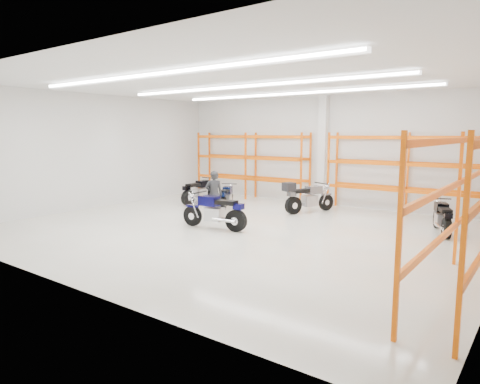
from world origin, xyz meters
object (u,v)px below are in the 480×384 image
Objects in this scene: motorcycle_main at (216,212)px; motorcycle_back_c at (306,198)px; motorcycle_back_d at (442,218)px; standing_man at (214,195)px; motorcycle_back_a at (199,192)px; motorcycle_back_b at (226,197)px; structural_column at (323,151)px.

motorcycle_main is 4.24m from motorcycle_back_c.
standing_man reaches higher than motorcycle_back_d.
motorcycle_back_c reaches higher than motorcycle_back_a.
standing_man is at bearing 132.25° from motorcycle_main.
motorcycle_back_c reaches higher than motorcycle_back_d.
motorcycle_main reaches higher than motorcycle_back_d.
motorcycle_back_d is 1.14× the size of standing_man.
motorcycle_back_c is 4.89m from motorcycle_back_d.
motorcycle_main reaches higher than motorcycle_back_b.
motorcycle_back_a reaches higher than motorcycle_back_b.
motorcycle_back_d is at bearing 31.10° from motorcycle_main.
structural_column is (-0.35, 2.09, 1.68)m from motorcycle_back_c.
motorcycle_back_b is 4.46m from structural_column.
standing_man is at bearing -63.99° from motorcycle_back_b.
motorcycle_main is 1.20× the size of motorcycle_back_d.
motorcycle_back_b is 1.06× the size of standing_man.
motorcycle_back_d is 7.30m from standing_man.
motorcycle_back_c is at bearing -80.58° from structural_column.
motorcycle_back_d is at bearing 0.80° from motorcycle_back_a.
structural_column reaches higher than motorcycle_back_a.
standing_man reaches higher than motorcycle_main.
structural_column is at bearing 49.31° from motorcycle_back_b.
motorcycle_back_b is 0.39× the size of structural_column.
motorcycle_back_a is 3.30m from standing_man.
motorcycle_back_b is 0.93× the size of motorcycle_back_d.
motorcycle_back_d is at bearing -27.73° from structural_column.
motorcycle_main is at bearing 92.02° from standing_man.
motorcycle_back_c is at bearing 172.42° from motorcycle_back_d.
standing_man is 0.37× the size of structural_column.
motorcycle_back_b is 3.17m from motorcycle_back_c.
motorcycle_main is at bearing -42.02° from motorcycle_back_a.
motorcycle_back_d is at bearing 157.31° from standing_man.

